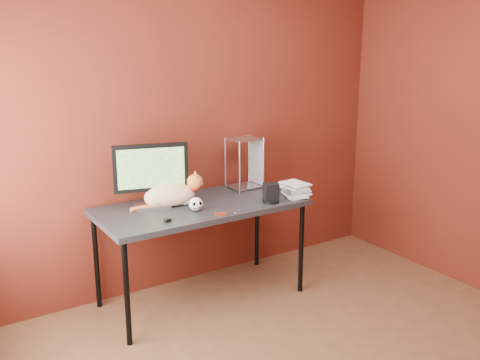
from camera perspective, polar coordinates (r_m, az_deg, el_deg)
room at (r=2.72m, az=12.39°, el=4.71°), size 3.52×3.52×2.61m
desk at (r=3.89m, az=-4.18°, el=-3.27°), size 1.50×0.70×0.75m
monitor at (r=3.79m, az=-9.46°, el=0.84°), size 0.51×0.23×0.45m
cat at (r=3.83m, az=-7.38°, el=-1.51°), size 0.52×0.30×0.25m
skull_mug at (r=3.71m, az=-4.73°, el=-2.57°), size 0.10×0.10×0.10m
speaker at (r=3.89m, az=3.32°, el=-1.48°), size 0.12×0.12×0.14m
book_stack at (r=3.94m, az=4.99°, el=5.78°), size 0.23×0.26×1.08m
wire_rack at (r=4.24m, az=0.47°, el=1.83°), size 0.25×0.21×0.41m
pocket_knife at (r=3.63m, az=-2.07°, el=-3.63°), size 0.08×0.04×0.02m
black_gadget at (r=3.52m, az=-7.74°, el=-4.28°), size 0.05×0.04×0.02m
washer at (r=3.69m, az=-0.40°, el=-3.38°), size 0.05×0.05×0.00m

